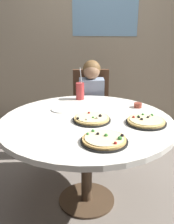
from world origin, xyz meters
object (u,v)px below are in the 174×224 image
Objects in this scene: pizza_veggie at (92,119)px; plate_small at (62,109)px; chair_wooden at (91,108)px; dining_table at (87,130)px; pizza_pepperoni at (146,121)px; sauce_bowl at (138,105)px; soda_cup at (80,91)px; pizza_cheese at (104,140)px; diner_child at (92,118)px.

plate_small is at bearing 138.91° from pizza_veggie.
pizza_veggie is at bearing -87.07° from chair_wooden.
dining_table is 1.43× the size of chair_wooden.
sauce_bowl is at bearing 93.04° from pizza_pepperoni.
pizza_veggie is at bearing -76.17° from soda_cup.
dining_table is 4.62× the size of pizza_veggie.
pizza_pepperoni is (0.31, 0.34, -0.00)m from pizza_cheese.
diner_child is (0.01, 0.74, -0.18)m from dining_table.
chair_wooden is 13.57× the size of sauce_bowl.
diner_child is 15.46× the size of sauce_bowl.
pizza_cheese reaches higher than sauce_bowl.
pizza_veggie is 0.52m from sauce_bowl.
diner_child is 6.01× the size of plate_small.
plate_small is at bearing -170.60° from sauce_bowl.
sauce_bowl is (0.43, 0.34, 0.10)m from dining_table.
dining_table is at bearing -142.15° from sauce_bowl.
pizza_cheese is 4.41× the size of sauce_bowl.
pizza_pepperoni is (0.45, -0.03, 0.10)m from dining_table.
pizza_veggie is at bearing -138.86° from sauce_bowl.
pizza_veggie is at bearing -41.09° from plate_small.
soda_cup reaches higher than sauce_bowl.
sauce_bowl is at bearing -22.22° from soda_cup.
sauce_bowl is (0.53, -0.22, -0.06)m from soda_cup.
diner_child reaches higher than plate_small.
pizza_cheese is 0.46m from pizza_pepperoni.
pizza_cheese is at bearing -69.91° from dining_table.
sauce_bowl is (0.44, -0.59, 0.24)m from chair_wooden.
pizza_cheese is (0.13, -1.12, 0.28)m from diner_child.
pizza_pepperoni is 4.37× the size of sauce_bowl.
chair_wooden is 1.33m from pizza_cheese.
plate_small is (-0.27, 0.23, -0.01)m from pizza_veggie.
soda_cup reaches higher than plate_small.
dining_table is 0.58m from soda_cup.
chair_wooden is at bearing 126.62° from sauce_bowl.
soda_cup is (-0.10, 0.55, 0.16)m from dining_table.
chair_wooden is 3.23× the size of pizza_veggie.
diner_child reaches higher than chair_wooden.
chair_wooden is at bearing 76.56° from soda_cup.
dining_table is 0.56m from sauce_bowl.
plate_small reaches higher than dining_table.
sauce_bowl is at bearing -53.38° from chair_wooden.
pizza_veggie is at bearing -9.60° from dining_table.
dining_table is at bearing -89.52° from chair_wooden.
pizza_veggie is 1.63× the size of plate_small.
pizza_cheese reaches higher than dining_table.
sauce_bowl is 0.67m from plate_small.
sauce_bowl is (0.29, 0.71, 0.00)m from pizza_cheese.
pizza_pepperoni is (0.44, -0.78, 0.28)m from diner_child.
pizza_veggie is 0.96× the size of pizza_pepperoni.
plate_small is (-0.23, 0.23, 0.09)m from dining_table.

